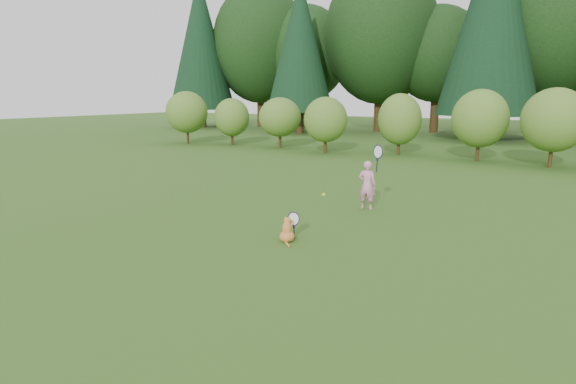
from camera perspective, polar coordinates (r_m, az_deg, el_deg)
The scene contains 6 objects.
ground at distance 9.40m, azimuth -3.53°, elevation -4.90°, with size 100.00×100.00×0.00m, color #265417.
shrub_row at distance 21.13m, azimuth 16.57°, elevation 7.60°, with size 28.00×3.00×2.80m, color #5C7A26, non-canonical shape.
woodland_backdrop at distance 31.28m, azimuth 21.94°, elevation 19.58°, with size 48.00×10.00×15.00m, color black, non-canonical shape.
child at distance 11.35m, azimuth 9.40°, elevation 0.94°, with size 0.64×0.37×1.72m.
cat at distance 8.82m, azimuth -0.08°, elevation -4.35°, with size 0.44×0.71×0.64m.
tennis_ball at distance 9.65m, azimuth 4.26°, elevation -0.32°, with size 0.07×0.07×0.07m.
Camera 1 is at (5.03, -7.49, 2.64)m, focal length 30.00 mm.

